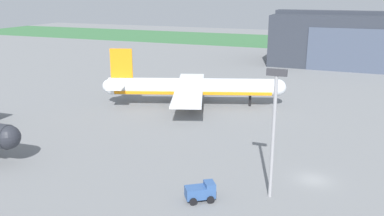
# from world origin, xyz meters

# --- Properties ---
(ground_plane) EXTENTS (440.00, 440.00, 0.00)m
(ground_plane) POSITION_xyz_m (0.00, 0.00, 0.00)
(ground_plane) COLOR slate
(grass_field_strip) EXTENTS (440.00, 56.00, 0.08)m
(grass_field_strip) POSITION_xyz_m (0.00, 158.24, 0.04)
(grass_field_strip) COLOR #3A7042
(grass_field_strip) RESTS_ON ground_plane
(airliner_far_right) EXTENTS (39.13, 31.66, 12.78)m
(airliner_far_right) POSITION_xyz_m (-29.31, 29.40, 4.19)
(airliner_far_right) COLOR silver
(airliner_far_right) RESTS_ON ground_plane
(pushback_tractor) EXTENTS (4.04, 3.63, 2.34)m
(pushback_tractor) POSITION_xyz_m (-12.46, -11.08, 1.19)
(pushback_tractor) COLOR #335693
(pushback_tractor) RESTS_ON ground_plane
(apron_light_mast) EXTENTS (2.40, 0.50, 16.37)m
(apron_light_mast) POSITION_xyz_m (-4.68, -6.95, 9.76)
(apron_light_mast) COLOR #99999E
(apron_light_mast) RESTS_ON ground_plane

